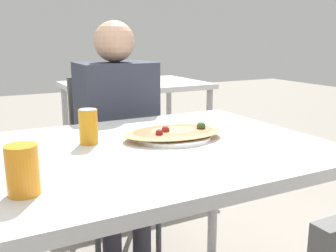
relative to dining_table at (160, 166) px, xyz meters
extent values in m
cube|color=silver|center=(0.00, 0.00, 0.06)|extent=(1.15, 0.92, 0.04)
cylinder|color=#99999E|center=(-0.52, 0.40, -0.33)|extent=(0.05, 0.05, 0.74)
cylinder|color=#99999E|center=(0.52, 0.40, -0.33)|extent=(0.05, 0.05, 0.74)
cube|color=#4C4C4C|center=(0.10, 0.72, -0.24)|extent=(0.40, 0.40, 0.04)
cube|color=#4C4C4C|center=(0.10, 0.90, 0.01)|extent=(0.38, 0.03, 0.45)
cylinder|color=#38383D|center=(0.27, 0.55, -0.48)|extent=(0.03, 0.03, 0.44)
cylinder|color=#38383D|center=(-0.07, 0.55, -0.48)|extent=(0.03, 0.03, 0.44)
cylinder|color=#38383D|center=(0.27, 0.89, -0.48)|extent=(0.03, 0.03, 0.44)
cylinder|color=#38383D|center=(-0.07, 0.89, -0.48)|extent=(0.03, 0.03, 0.44)
cylinder|color=#2D2D38|center=(0.18, 0.58, -0.46)|extent=(0.10, 0.10, 0.48)
cylinder|color=#2D2D38|center=(0.01, 0.58, -0.46)|extent=(0.10, 0.10, 0.48)
cube|color=#333847|center=(0.10, 0.69, 0.05)|extent=(0.38, 0.27, 0.54)
sphere|color=tan|center=(0.10, 0.69, 0.42)|extent=(0.20, 0.20, 0.20)
cylinder|color=white|center=(0.09, 0.05, 0.08)|extent=(0.28, 0.28, 0.01)
ellipsoid|color=tan|center=(0.09, 0.05, 0.10)|extent=(0.40, 0.28, 0.02)
ellipsoid|color=#C14C28|center=(0.09, 0.05, 0.11)|extent=(0.33, 0.23, 0.01)
sphere|color=maroon|center=(0.05, 0.04, 0.12)|extent=(0.03, 0.03, 0.03)
sphere|color=maroon|center=(0.01, 0.02, 0.12)|extent=(0.03, 0.03, 0.03)
sphere|color=#335928|center=(0.19, 0.03, 0.12)|extent=(0.03, 0.03, 0.03)
cylinder|color=orange|center=(-0.21, 0.13, 0.14)|extent=(0.07, 0.07, 0.12)
cylinder|color=silver|center=(-0.21, 0.13, 0.20)|extent=(0.06, 0.06, 0.00)
cylinder|color=orange|center=(-0.49, -0.24, 0.14)|extent=(0.08, 0.08, 0.12)
cube|color=silver|center=(0.67, 1.77, 0.06)|extent=(1.10, 0.80, 0.04)
ellipsoid|color=#4C4751|center=(0.45, 1.77, 0.14)|extent=(0.32, 0.24, 0.12)
cylinder|color=#99999E|center=(0.17, 1.42, -0.33)|extent=(0.05, 0.05, 0.74)
cylinder|color=#99999E|center=(1.17, 1.42, -0.33)|extent=(0.05, 0.05, 0.74)
cylinder|color=#99999E|center=(0.17, 2.12, -0.33)|extent=(0.05, 0.05, 0.74)
cylinder|color=#99999E|center=(1.17, 2.12, -0.33)|extent=(0.05, 0.05, 0.74)
camera|label=1|loc=(-0.60, -1.19, 0.45)|focal=42.00mm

